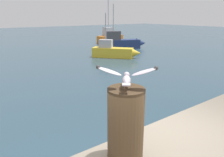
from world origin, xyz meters
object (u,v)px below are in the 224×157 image
(mooring_post, at_px, (126,124))
(boat_yellow, at_px, (116,52))
(seagull, at_px, (127,77))
(boat_orange, at_px, (112,37))
(boat_navy, at_px, (122,43))

(mooring_post, relative_size, boat_yellow, 0.24)
(seagull, bearing_deg, boat_orange, 53.80)
(boat_navy, bearing_deg, seagull, -129.19)
(mooring_post, relative_size, boat_orange, 0.17)
(seagull, height_order, boat_orange, boat_orange)
(boat_orange, height_order, boat_navy, boat_orange)
(mooring_post, height_order, seagull, seagull)
(mooring_post, height_order, boat_navy, boat_navy)
(boat_orange, bearing_deg, boat_yellow, -124.73)
(mooring_post, height_order, boat_orange, boat_orange)
(boat_yellow, relative_size, boat_navy, 0.74)
(seagull, relative_size, boat_yellow, 0.15)
(boat_yellow, height_order, boat_navy, boat_navy)
(seagull, distance_m, boat_navy, 19.90)
(seagull, height_order, boat_navy, boat_navy)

